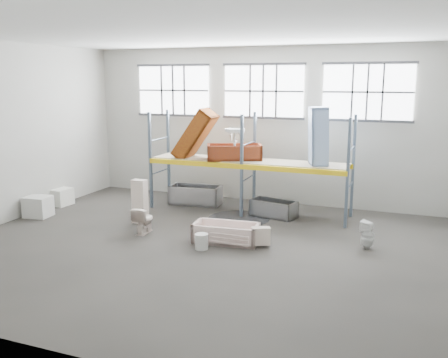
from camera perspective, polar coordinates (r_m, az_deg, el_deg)
The scene contains 32 objects.
floor at distance 11.95m, azimuth -2.64°, elevation -8.18°, with size 12.00×10.00×0.10m, color #403C37.
ceiling at distance 11.30m, azimuth -2.89°, elevation 16.96°, with size 12.00×10.00×0.10m, color silver.
wall_back at distance 16.06m, azimuth 4.64°, elevation 6.21°, with size 12.00×0.10×5.00m, color #A1A096.
wall_front at distance 7.11m, azimuth -19.59°, elevation -1.13°, with size 12.00×0.10×5.00m, color #AEADA1.
window_left at distance 17.10m, azimuth -5.90°, elevation 10.20°, with size 2.60×0.04×1.60m, color white.
window_mid at distance 15.89m, azimuth 4.59°, elevation 10.13°, with size 2.60×0.04×1.60m, color white.
window_right at distance 15.28m, azimuth 16.32°, elevation 9.66°, with size 2.60×0.04×1.60m, color white.
rack_upright_la at distance 15.40m, azimuth -8.54°, elevation 2.14°, with size 0.08×0.08×3.00m, color slate.
rack_upright_lb at distance 16.44m, azimuth -6.46°, elevation 2.79°, with size 0.08×0.08×3.00m, color slate.
rack_upright_ma at distance 14.17m, azimuth 2.06°, elevation 1.45°, with size 0.08×0.08×3.00m, color slate.
rack_upright_mb at distance 15.29m, azimuth 3.55°, elevation 2.18°, with size 0.08×0.08×3.00m, color slate.
rack_upright_ra at distance 13.50m, azimuth 14.17°, elevation 0.60°, with size 0.08×0.08×3.00m, color slate.
rack_upright_rb at distance 14.67m, azimuth 14.78°, elevation 1.42°, with size 0.08×0.08×3.00m, color slate.
rack_beam_front at distance 14.17m, azimuth 2.06°, elevation 1.45°, with size 6.00×0.10×0.14m, color yellow.
rack_beam_back at distance 15.29m, azimuth 3.55°, elevation 2.18°, with size 6.00×0.10×0.14m, color yellow.
shelf_deck at distance 14.71m, azimuth 2.84°, elevation 2.14°, with size 5.90×1.10×0.03m, color gray.
wet_patch at distance 14.32m, azimuth 1.75°, elevation -4.59°, with size 1.80×1.80×0.00m, color black.
bathtub_beige at distance 12.24m, azimuth 0.24°, elevation -6.27°, with size 1.60×0.75×0.47m, color beige, non-canonical shape.
cistern_spare at distance 11.90m, azimuth 4.27°, elevation -6.60°, with size 0.45×0.21×0.43m, color beige.
sink_in_tub at distance 12.25m, azimuth 0.39°, elevation -6.63°, with size 0.42×0.42×0.14m, color #C1AFA2.
toilet_beige at distance 13.09m, azimuth -9.30°, elevation -4.71°, with size 0.39×0.69×0.71m, color silver.
cistern_tall at distance 13.95m, azimuth -9.74°, elevation -2.58°, with size 0.40×0.26×1.23m, color beige.
toilet_white at distance 12.24m, azimuth 16.32°, elevation -6.22°, with size 0.31×0.32×0.69m, color white.
steel_tub_left at distance 15.94m, azimuth -3.31°, elevation -1.84°, with size 1.63×0.76×0.60m, color #B3B4BA, non-canonical shape.
steel_tub_right at distance 14.55m, azimuth 5.77°, elevation -3.40°, with size 1.33×0.62×0.49m, color #A0A3A8, non-canonical shape.
rust_tub_flat at distance 14.80m, azimuth 1.21°, elevation 3.14°, with size 1.63×0.76×0.46m, color maroon, non-canonical shape.
rust_tub_tilted at distance 15.15m, azimuth -3.35°, elevation 5.13°, with size 1.69×0.79×0.47m, color #894C0D, non-canonical shape.
sink_on_shelf at distance 14.40m, azimuth 1.25°, elevation 4.01°, with size 0.58×0.45×0.52m, color silver.
blue_tub_upright at distance 14.11m, azimuth 10.89°, elevation 4.88°, with size 1.64×0.77×0.46m, color #8CA8D5, non-canonical shape.
bucket at distance 11.78m, azimuth -2.62°, elevation -7.26°, with size 0.32×0.32×0.37m, color beige.
carton_near at distance 15.44m, azimuth -20.78°, elevation -3.01°, with size 0.70×0.60×0.60m, color beige.
carton_far at distance 16.65m, azimuth -18.51°, elevation -1.95°, with size 0.64×0.64×0.54m, color silver.
Camera 1 is at (4.60, -10.27, 3.97)m, focal length 39.38 mm.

